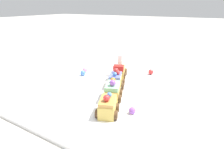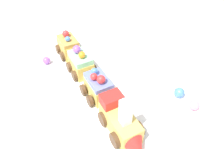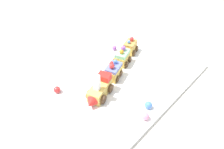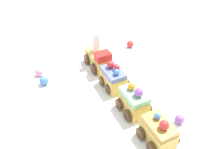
{
  "view_description": "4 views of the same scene",
  "coord_description": "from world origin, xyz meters",
  "px_view_note": "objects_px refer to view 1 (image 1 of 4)",
  "views": [
    {
      "loc": [
        -0.54,
        -0.3,
        0.32
      ],
      "look_at": [
        0.04,
        0.03,
        0.05
      ],
      "focal_mm": 28.0,
      "sensor_mm": 36.0,
      "label": 1
    },
    {
      "loc": [
        0.39,
        -0.02,
        0.39
      ],
      "look_at": [
        -0.01,
        0.04,
        0.05
      ],
      "focal_mm": 35.0,
      "sensor_mm": 36.0,
      "label": 2
    },
    {
      "loc": [
        0.4,
        0.36,
        0.46
      ],
      "look_at": [
        0.03,
        0.0,
        0.03
      ],
      "focal_mm": 28.0,
      "sensor_mm": 36.0,
      "label": 3
    },
    {
      "loc": [
        -0.42,
        0.05,
        0.4
      ],
      "look_at": [
        0.01,
        0.0,
        0.07
      ],
      "focal_mm": 35.0,
      "sensor_mm": 36.0,
      "label": 4
    }
  ],
  "objects_px": {
    "cake_car_caramel": "(108,107)",
    "cake_car_mint": "(113,91)",
    "gumball_pink": "(85,70)",
    "cake_train_locomotive": "(120,71)",
    "gumball_blue": "(83,73)",
    "cake_car_blueberry": "(116,80)",
    "gumball_purple": "(132,110)",
    "gumball_red": "(151,72)"
  },
  "relations": [
    {
      "from": "cake_car_blueberry",
      "to": "cake_car_mint",
      "type": "relative_size",
      "value": 1.0
    },
    {
      "from": "cake_train_locomotive",
      "to": "cake_car_mint",
      "type": "relative_size",
      "value": 1.6
    },
    {
      "from": "gumball_pink",
      "to": "cake_car_mint",
      "type": "bearing_deg",
      "value": -123.86
    },
    {
      "from": "cake_car_blueberry",
      "to": "gumball_pink",
      "type": "height_order",
      "value": "cake_car_blueberry"
    },
    {
      "from": "cake_train_locomotive",
      "to": "cake_car_mint",
      "type": "height_order",
      "value": "cake_train_locomotive"
    },
    {
      "from": "gumball_pink",
      "to": "cake_car_caramel",
      "type": "bearing_deg",
      "value": -132.46
    },
    {
      "from": "gumball_purple",
      "to": "cake_car_caramel",
      "type": "bearing_deg",
      "value": 121.85
    },
    {
      "from": "cake_train_locomotive",
      "to": "cake_car_mint",
      "type": "bearing_deg",
      "value": -179.98
    },
    {
      "from": "cake_car_blueberry",
      "to": "cake_train_locomotive",
      "type": "bearing_deg",
      "value": -0.03
    },
    {
      "from": "cake_train_locomotive",
      "to": "gumball_blue",
      "type": "relative_size",
      "value": 5.45
    },
    {
      "from": "gumball_pink",
      "to": "gumball_red",
      "type": "height_order",
      "value": "same"
    },
    {
      "from": "gumball_pink",
      "to": "gumball_red",
      "type": "bearing_deg",
      "value": -66.12
    },
    {
      "from": "cake_train_locomotive",
      "to": "cake_car_blueberry",
      "type": "height_order",
      "value": "cake_train_locomotive"
    },
    {
      "from": "gumball_purple",
      "to": "gumball_red",
      "type": "relative_size",
      "value": 0.89
    },
    {
      "from": "gumball_blue",
      "to": "cake_car_caramel",
      "type": "bearing_deg",
      "value": -129.41
    },
    {
      "from": "cake_car_caramel",
      "to": "gumball_blue",
      "type": "relative_size",
      "value": 3.4
    },
    {
      "from": "gumball_purple",
      "to": "gumball_red",
      "type": "xyz_separation_m",
      "value": [
        0.34,
        0.05,
        0.0
      ]
    },
    {
      "from": "cake_train_locomotive",
      "to": "cake_car_caramel",
      "type": "relative_size",
      "value": 1.6
    },
    {
      "from": "cake_car_mint",
      "to": "gumball_blue",
      "type": "distance_m",
      "value": 0.26
    },
    {
      "from": "cake_car_mint",
      "to": "gumball_pink",
      "type": "distance_m",
      "value": 0.29
    },
    {
      "from": "cake_car_mint",
      "to": "gumball_pink",
      "type": "height_order",
      "value": "cake_car_mint"
    },
    {
      "from": "cake_car_caramel",
      "to": "gumball_pink",
      "type": "xyz_separation_m",
      "value": [
        0.25,
        0.28,
        -0.01
      ]
    },
    {
      "from": "cake_car_mint",
      "to": "gumball_blue",
      "type": "xyz_separation_m",
      "value": [
        0.12,
        0.22,
        -0.02
      ]
    },
    {
      "from": "cake_car_mint",
      "to": "gumball_pink",
      "type": "xyz_separation_m",
      "value": [
        0.16,
        0.24,
        -0.02
      ]
    },
    {
      "from": "cake_car_mint",
      "to": "cake_car_caramel",
      "type": "height_order",
      "value": "cake_car_mint"
    },
    {
      "from": "cake_car_blueberry",
      "to": "cake_car_caramel",
      "type": "bearing_deg",
      "value": -179.98
    },
    {
      "from": "cake_car_blueberry",
      "to": "gumball_blue",
      "type": "distance_m",
      "value": 0.19
    },
    {
      "from": "cake_car_blueberry",
      "to": "cake_car_caramel",
      "type": "relative_size",
      "value": 1.0
    },
    {
      "from": "cake_car_mint",
      "to": "cake_car_caramel",
      "type": "bearing_deg",
      "value": 179.96
    },
    {
      "from": "cake_car_blueberry",
      "to": "gumball_purple",
      "type": "bearing_deg",
      "value": -157.98
    },
    {
      "from": "cake_train_locomotive",
      "to": "cake_car_blueberry",
      "type": "relative_size",
      "value": 1.6
    },
    {
      "from": "gumball_red",
      "to": "gumball_purple",
      "type": "bearing_deg",
      "value": -171.66
    },
    {
      "from": "cake_train_locomotive",
      "to": "gumball_red",
      "type": "distance_m",
      "value": 0.15
    },
    {
      "from": "gumball_pink",
      "to": "gumball_purple",
      "type": "xyz_separation_m",
      "value": [
        -0.21,
        -0.34,
        -0.0
      ]
    },
    {
      "from": "gumball_purple",
      "to": "gumball_blue",
      "type": "xyz_separation_m",
      "value": [
        0.17,
        0.32,
        0.0
      ]
    },
    {
      "from": "cake_train_locomotive",
      "to": "gumball_pink",
      "type": "height_order",
      "value": "cake_train_locomotive"
    },
    {
      "from": "cake_train_locomotive",
      "to": "gumball_blue",
      "type": "bearing_deg",
      "value": 96.6
    },
    {
      "from": "cake_train_locomotive",
      "to": "cake_car_mint",
      "type": "distance_m",
      "value": 0.21
    },
    {
      "from": "cake_train_locomotive",
      "to": "gumball_purple",
      "type": "bearing_deg",
      "value": -166.15
    },
    {
      "from": "gumball_blue",
      "to": "cake_train_locomotive",
      "type": "bearing_deg",
      "value": -63.16
    },
    {
      "from": "cake_car_caramel",
      "to": "cake_car_mint",
      "type": "bearing_deg",
      "value": -0.04
    },
    {
      "from": "gumball_pink",
      "to": "cake_train_locomotive",
      "type": "bearing_deg",
      "value": -78.26
    }
  ]
}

